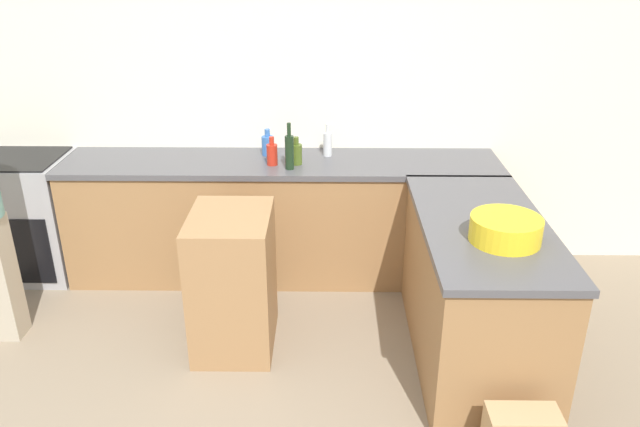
# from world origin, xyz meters

# --- Properties ---
(wall_back) EXTENTS (8.00, 0.06, 2.70)m
(wall_back) POSITION_xyz_m (0.00, 2.32, 1.35)
(wall_back) COLOR silver
(wall_back) RESTS_ON ground_plane
(counter_back) EXTENTS (3.06, 0.62, 0.88)m
(counter_back) POSITION_xyz_m (0.00, 2.00, 0.44)
(counter_back) COLOR olive
(counter_back) RESTS_ON ground_plane
(counter_peninsula) EXTENTS (0.69, 1.46, 0.88)m
(counter_peninsula) POSITION_xyz_m (1.18, 0.99, 0.44)
(counter_peninsula) COLOR olive
(counter_peninsula) RESTS_ON ground_plane
(range_oven) EXTENTS (0.74, 0.59, 0.89)m
(range_oven) POSITION_xyz_m (-1.91, 1.99, 0.45)
(range_oven) COLOR #99999E
(range_oven) RESTS_ON ground_plane
(island_table) EXTENTS (0.47, 0.60, 0.86)m
(island_table) POSITION_xyz_m (-0.24, 1.10, 0.43)
(island_table) COLOR #997047
(island_table) RESTS_ON ground_plane
(mixing_bowl) EXTENTS (0.36, 0.36, 0.13)m
(mixing_bowl) POSITION_xyz_m (1.23, 0.75, 0.95)
(mixing_bowl) COLOR yellow
(mixing_bowl) RESTS_ON counter_peninsula
(olive_oil_bottle) EXTENTS (0.08, 0.08, 0.19)m
(olive_oil_bottle) POSITION_xyz_m (0.11, 1.93, 0.96)
(olive_oil_bottle) COLOR #475B1E
(olive_oil_bottle) RESTS_ON counter_back
(vinegar_bottle_clear) EXTENTS (0.06, 0.06, 0.23)m
(vinegar_bottle_clear) POSITION_xyz_m (0.32, 2.11, 0.98)
(vinegar_bottle_clear) COLOR silver
(vinegar_bottle_clear) RESTS_ON counter_back
(hot_sauce_bottle) EXTENTS (0.07, 0.07, 0.20)m
(hot_sauce_bottle) POSITION_xyz_m (-0.05, 1.91, 0.96)
(hot_sauce_bottle) COLOR red
(hot_sauce_bottle) RESTS_ON counter_back
(water_bottle_blue) EXTENTS (0.09, 0.09, 0.19)m
(water_bottle_blue) POSITION_xyz_m (-0.10, 2.12, 0.96)
(water_bottle_blue) COLOR #386BB7
(water_bottle_blue) RESTS_ON counter_back
(wine_bottle_dark) EXTENTS (0.06, 0.06, 0.32)m
(wine_bottle_dark) POSITION_xyz_m (0.07, 1.83, 1.01)
(wine_bottle_dark) COLOR black
(wine_bottle_dark) RESTS_ON counter_back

